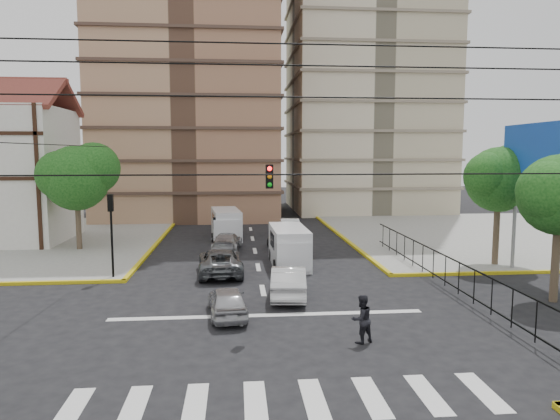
{
  "coord_description": "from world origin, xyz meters",
  "views": [
    {
      "loc": [
        -1.27,
        -18.78,
        6.66
      ],
      "look_at": [
        0.81,
        4.59,
        4.0
      ],
      "focal_mm": 32.0,
      "sensor_mm": 36.0,
      "label": 1
    }
  ],
  "objects": [
    {
      "name": "ground",
      "position": [
        0.0,
        0.0,
        0.0
      ],
      "size": [
        160.0,
        160.0,
        0.0
      ],
      "primitive_type": "plane",
      "color": "black",
      "rests_on": "ground"
    },
    {
      "name": "sidewalk_ne",
      "position": [
        20.0,
        20.0,
        0.07
      ],
      "size": [
        26.0,
        26.0,
        0.15
      ],
      "primitive_type": "cube",
      "color": "gray",
      "rests_on": "ground"
    },
    {
      "name": "crosswalk_stripes",
      "position": [
        0.0,
        -6.0,
        0.01
      ],
      "size": [
        12.0,
        2.4,
        0.01
      ],
      "primitive_type": "cube",
      "color": "silver",
      "rests_on": "ground"
    },
    {
      "name": "stop_line",
      "position": [
        0.0,
        1.2,
        0.01
      ],
      "size": [
        13.0,
        0.4,
        0.01
      ],
      "primitive_type": "cube",
      "color": "silver",
      "rests_on": "ground"
    },
    {
      "name": "tower_beige",
      "position": [
        14.0,
        40.0,
        24.0
      ],
      "size": [
        17.0,
        16.0,
        48.0
      ],
      "primitive_type": "cube",
      "color": "tan",
      "rests_on": "ground"
    },
    {
      "name": "park_fence",
      "position": [
        9.0,
        4.5,
        0.0
      ],
      "size": [
        0.1,
        22.5,
        1.66
      ],
      "primitive_type": null,
      "color": "black",
      "rests_on": "ground"
    },
    {
      "name": "billboard",
      "position": [
        14.45,
        6.0,
        6.0
      ],
      "size": [
        0.36,
        6.2,
        8.1
      ],
      "color": "slate",
      "rests_on": "ground"
    },
    {
      "name": "tree_park_c",
      "position": [
        14.09,
        9.01,
        5.34
      ],
      "size": [
        4.65,
        3.8,
        7.25
      ],
      "color": "#473828",
      "rests_on": "ground"
    },
    {
      "name": "tree_tudor",
      "position": [
        -11.9,
        16.01,
        5.22
      ],
      "size": [
        5.39,
        4.4,
        7.43
      ],
      "color": "#473828",
      "rests_on": "ground"
    },
    {
      "name": "traffic_light_nw",
      "position": [
        -7.8,
        7.8,
        3.11
      ],
      "size": [
        0.28,
        0.22,
        4.4
      ],
      "color": "black",
      "rests_on": "ground"
    },
    {
      "name": "traffic_light_hanging",
      "position": [
        0.0,
        -2.04,
        5.9
      ],
      "size": [
        18.0,
        9.12,
        0.92
      ],
      "color": "black",
      "rests_on": "ground"
    },
    {
      "name": "van_right_lane",
      "position": [
        1.87,
        10.15,
        1.11
      ],
      "size": [
        2.14,
        5.12,
        2.29
      ],
      "rotation": [
        0.0,
        0.0,
        0.02
      ],
      "color": "silver",
      "rests_on": "ground"
    },
    {
      "name": "van_left_lane",
      "position": [
        -2.06,
        20.15,
        1.11
      ],
      "size": [
        2.55,
        5.25,
        2.28
      ],
      "rotation": [
        0.0,
        0.0,
        0.12
      ],
      "color": "silver",
      "rests_on": "ground"
    },
    {
      "name": "car_silver_front_left",
      "position": [
        -1.66,
        1.25,
        0.63
      ],
      "size": [
        1.86,
        3.82,
        1.26
      ],
      "primitive_type": "imported",
      "rotation": [
        0.0,
        0.0,
        3.24
      ],
      "color": "#AAAAAE",
      "rests_on": "ground"
    },
    {
      "name": "car_white_front_right",
      "position": [
        1.14,
        3.86,
        0.74
      ],
      "size": [
        2.01,
        4.62,
        1.48
      ],
      "primitive_type": "imported",
      "rotation": [
        0.0,
        0.0,
        3.04
      ],
      "color": "silver",
      "rests_on": "ground"
    },
    {
      "name": "car_grey_mid_left",
      "position": [
        -2.16,
        8.59,
        0.71
      ],
      "size": [
        2.62,
        5.21,
        1.42
      ],
      "primitive_type": "imported",
      "rotation": [
        0.0,
        0.0,
        3.2
      ],
      "color": "#575B5F",
      "rests_on": "ground"
    },
    {
      "name": "car_silver_rear_left",
      "position": [
        -1.91,
        15.31,
        0.62
      ],
      "size": [
        2.24,
        4.46,
        1.24
      ],
      "primitive_type": "imported",
      "rotation": [
        0.0,
        0.0,
        3.02
      ],
      "color": "#AAAAAF",
      "rests_on": "ground"
    },
    {
      "name": "car_darkgrey_mid_right",
      "position": [
        1.86,
        15.28,
        0.64
      ],
      "size": [
        2.02,
        3.9,
        1.27
      ],
      "primitive_type": "imported",
      "rotation": [
        0.0,
        0.0,
        3.28
      ],
      "color": "#242326",
      "rests_on": "ground"
    },
    {
      "name": "car_white_rear_right",
      "position": [
        3.08,
        21.46,
        0.7
      ],
      "size": [
        1.64,
        4.32,
        1.41
      ],
      "primitive_type": "imported",
      "rotation": [
        0.0,
        0.0,
        3.11
      ],
      "color": "white",
      "rests_on": "ground"
    },
    {
      "name": "pedestrian_crosswalk",
      "position": [
        3.11,
        -2.08,
        0.86
      ],
      "size": [
        1.03,
        0.94,
        1.73
      ],
      "primitive_type": "imported",
      "rotation": [
        0.0,
        0.0,
        3.56
      ],
      "color": "black",
      "rests_on": "ground"
    }
  ]
}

